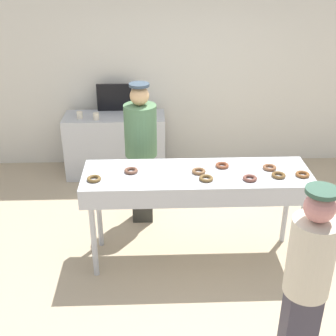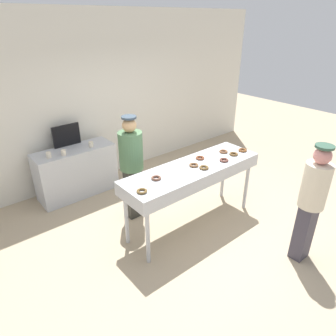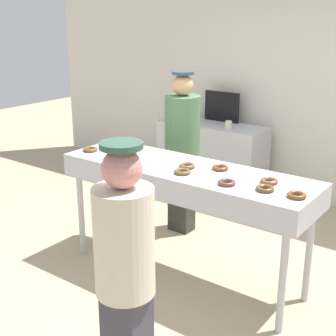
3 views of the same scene
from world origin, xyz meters
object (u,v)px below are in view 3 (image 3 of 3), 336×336
Objects in this scene: chocolate_donut_4 at (265,189)px; chocolate_donut_6 at (182,172)px; chocolate_donut_2 at (220,168)px; worker_baker at (182,142)px; chocolate_donut_5 at (187,166)px; fryer_conveyor at (185,179)px; chocolate_donut_8 at (297,195)px; paper_cup_1 at (191,120)px; prep_counter at (212,157)px; menu_display at (222,106)px; paper_cup_0 at (228,125)px; chocolate_donut_7 at (90,149)px; chocolate_donut_3 at (269,181)px; customer_waiting at (125,276)px; chocolate_donut_0 at (130,152)px; chocolate_donut_1 at (227,183)px; paper_cup_2 at (179,117)px.

chocolate_donut_4 is 0.70m from chocolate_donut_6.
chocolate_donut_6 is at bearing -125.30° from chocolate_donut_2.
chocolate_donut_6 is 0.08× the size of worker_baker.
fryer_conveyor is at bearing -167.59° from chocolate_donut_5.
chocolate_donut_8 is 2.95m from paper_cup_1.
fryer_conveyor is at bearing -64.61° from prep_counter.
menu_display is at bearing -91.92° from worker_baker.
fryer_conveyor is at bearing -155.55° from chocolate_donut_2.
paper_cup_0 reaches higher than prep_counter.
paper_cup_1 is (-2.19, 1.96, -0.09)m from chocolate_donut_8.
chocolate_donut_8 is (2.00, 0.02, 0.00)m from chocolate_donut_7.
chocolate_donut_3 and chocolate_donut_4 have the same top height.
chocolate_donut_2 is 0.56m from chocolate_donut_4.
customer_waiting is at bearing -69.05° from paper_cup_0.
chocolate_donut_0 is at bearing -174.82° from chocolate_donut_2.
customer_waiting reaches higher than chocolate_donut_7.
chocolate_donut_1 and chocolate_donut_3 have the same top height.
chocolate_donut_1 is 0.10× the size of prep_counter.
worker_baker is 1.21× the size of prep_counter.
paper_cup_1 is (-0.52, -0.04, 0.00)m from paper_cup_0.
chocolate_donut_3 is at bearing 4.23° from chocolate_donut_5.
chocolate_donut_3 reaches higher than paper_cup_0.
menu_display reaches higher than paper_cup_2.
chocolate_donut_6 reaches higher than fryer_conveyor.
customer_waiting is at bearing -40.03° from chocolate_donut_7.
fryer_conveyor is at bearing -66.82° from menu_display.
chocolate_donut_8 is (0.52, 0.06, 0.00)m from chocolate_donut_1.
worker_baker is at bearing -72.47° from prep_counter.
paper_cup_1 is at bearing 117.62° from customer_waiting.
chocolate_donut_1 is 2.37m from paper_cup_0.
customer_waiting is (-0.10, -1.54, -0.11)m from chocolate_donut_3.
menu_display is (0.00, 0.22, 0.64)m from prep_counter.
chocolate_donut_1 is 0.28× the size of menu_display.
chocolate_donut_1 reaches higher than prep_counter.
chocolate_donut_6 is at bearing 107.77° from worker_baker.
chocolate_donut_6 is 0.94m from chocolate_donut_8.
chocolate_donut_6 is at bearing -176.92° from chocolate_donut_4.
fryer_conveyor is 2.43m from menu_display.
fryer_conveyor is 1.61m from customer_waiting.
chocolate_donut_4 reaches higher than paper_cup_1.
worker_baker reaches higher than chocolate_donut_6.
customer_waiting is 16.95× the size of paper_cup_2.
chocolate_donut_8 reaches higher than paper_cup_2.
chocolate_donut_1 is at bearing -56.47° from prep_counter.
chocolate_donut_0 and chocolate_donut_8 have the same top height.
chocolate_donut_1 and chocolate_donut_4 have the same top height.
customer_waiting is at bearing -65.57° from prep_counter.
chocolate_donut_3 is 1.40× the size of paper_cup_1.
chocolate_donut_8 is 1.40× the size of paper_cup_1.
chocolate_donut_2 is 1.05m from worker_baker.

